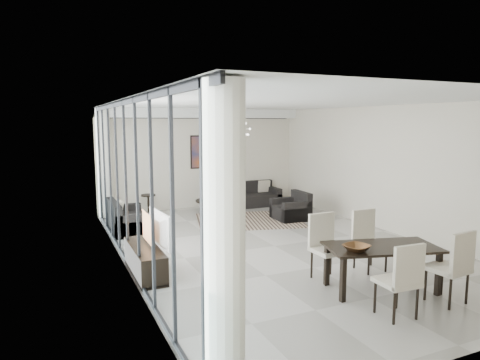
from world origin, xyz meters
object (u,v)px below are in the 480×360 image
coffee_table (214,205)px  dining_table (382,252)px  sofa_main (247,198)px  television (154,229)px  tv_console (145,260)px

coffee_table → dining_table: (0.29, -6.30, 0.40)m
coffee_table → sofa_main: (1.23, 0.46, 0.04)m
coffee_table → sofa_main: bearing=20.4°
sofa_main → dining_table: size_ratio=1.09×
coffee_table → television: (-2.64, -4.18, 0.56)m
coffee_table → television: television is taller
tv_console → television: television is taller
coffee_table → television: size_ratio=1.01×
tv_console → dining_table: 3.79m
coffee_table → dining_table: dining_table is taller
tv_console → dining_table: bearing=-34.9°
coffee_table → sofa_main: sofa_main is taller
tv_console → dining_table: dining_table is taller
television → dining_table: 3.62m
coffee_table → sofa_main: 1.32m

